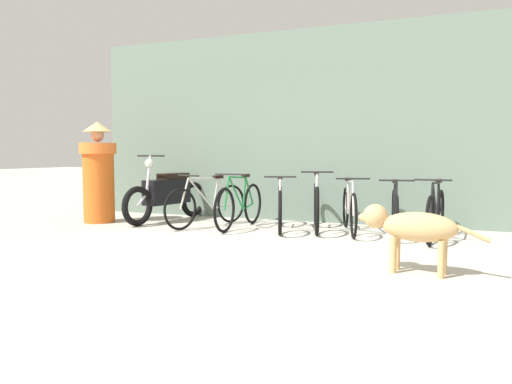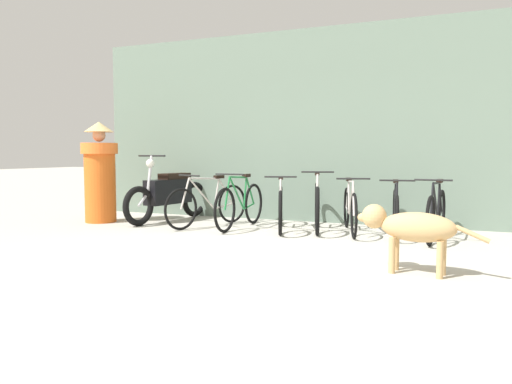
{
  "view_description": "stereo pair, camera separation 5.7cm",
  "coord_description": "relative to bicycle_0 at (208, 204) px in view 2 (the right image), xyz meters",
  "views": [
    {
      "loc": [
        1.97,
        -4.59,
        1.14
      ],
      "look_at": [
        -0.45,
        1.36,
        0.65
      ],
      "focal_mm": 35.0,
      "sensor_mm": 36.0,
      "label": 1
    },
    {
      "loc": [
        2.02,
        -4.57,
        1.14
      ],
      "look_at": [
        -0.45,
        1.36,
        0.65
      ],
      "focal_mm": 35.0,
      "sensor_mm": 36.0,
      "label": 2
    }
  ],
  "objects": [
    {
      "name": "bicycle_4",
      "position": [
        2.21,
        0.21,
        -0.0
      ],
      "size": [
        0.61,
        1.62,
        0.82
      ],
      "rotation": [
        0.0,
        0.0,
        -1.26
      ],
      "color": "black",
      "rests_on": "ground"
    },
    {
      "name": "motorcycle",
      "position": [
        -0.91,
        0.28,
        0.11
      ],
      "size": [
        0.58,
        2.0,
        1.13
      ],
      "rotation": [
        0.0,
        0.0,
        -1.74
      ],
      "color": "black",
      "rests_on": "ground"
    },
    {
      "name": "bicycle_3",
      "position": [
        1.71,
        0.24,
        0.02
      ],
      "size": [
        0.58,
        1.61,
        0.9
      ],
      "rotation": [
        0.0,
        0.0,
        -1.29
      ],
      "color": "black",
      "rests_on": "ground"
    },
    {
      "name": "bicycle_2",
      "position": [
        1.2,
        0.06,
        -0.01
      ],
      "size": [
        0.63,
        1.56,
        0.83
      ],
      "rotation": [
        0.0,
        0.0,
        -1.23
      ],
      "color": "black",
      "rests_on": "ground"
    },
    {
      "name": "ground_plane",
      "position": [
        1.7,
        -2.37,
        -0.34
      ],
      "size": [
        60.0,
        60.0,
        0.0
      ],
      "primitive_type": "plane",
      "color": "#B7B2A5"
    },
    {
      "name": "bicycle_6",
      "position": [
        3.4,
        0.08,
        -0.0
      ],
      "size": [
        0.46,
        1.72,
        0.83
      ],
      "rotation": [
        0.0,
        0.0,
        -1.65
      ],
      "color": "black",
      "rests_on": "ground"
    },
    {
      "name": "bicycle_1",
      "position": [
        0.54,
        0.04,
        0.01
      ],
      "size": [
        0.46,
        1.7,
        0.86
      ],
      "rotation": [
        0.0,
        0.0,
        -1.58
      ],
      "color": "black",
      "rests_on": "ground"
    },
    {
      "name": "bicycle_0",
      "position": [
        0.0,
        0.0,
        0.0
      ],
      "size": [
        0.64,
        1.65,
        0.83
      ],
      "rotation": [
        0.0,
        0.0,
        -1.9
      ],
      "color": "black",
      "rests_on": "ground"
    },
    {
      "name": "person_in_robes",
      "position": [
        -1.9,
        -0.26,
        0.49
      ],
      "size": [
        0.74,
        0.74,
        1.68
      ],
      "rotation": [
        0.0,
        0.0,
        2.85
      ],
      "color": "orange",
      "rests_on": "ground"
    },
    {
      "name": "bicycle_5",
      "position": [
        2.85,
        0.25,
        -0.01
      ],
      "size": [
        0.46,
        1.62,
        0.8
      ],
      "rotation": [
        0.0,
        0.0,
        -1.42
      ],
      "color": "black",
      "rests_on": "ground"
    },
    {
      "name": "stray_dog",
      "position": [
        3.25,
        -2.03,
        0.1
      ],
      "size": [
        1.22,
        0.37,
        0.65
      ],
      "rotation": [
        0.0,
        0.0,
        3.02
      ],
      "color": "tan",
      "rests_on": "ground"
    },
    {
      "name": "shop_wall_back",
      "position": [
        1.7,
        1.22,
        1.26
      ],
      "size": [
        8.76,
        0.2,
        3.21
      ],
      "color": "slate",
      "rests_on": "ground"
    }
  ]
}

